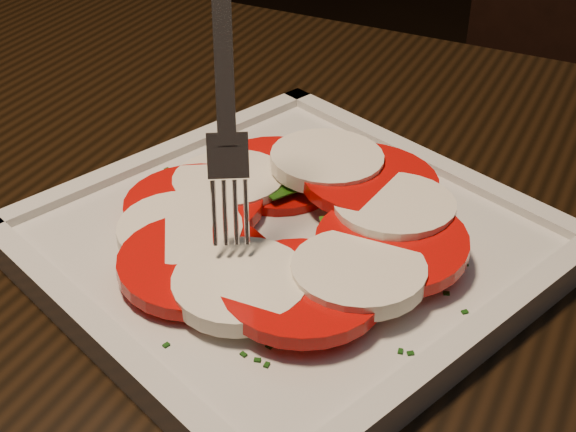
{
  "coord_description": "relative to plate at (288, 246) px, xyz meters",
  "views": [
    {
      "loc": [
        0.02,
        -0.5,
        1.06
      ],
      "look_at": [
        -0.18,
        -0.16,
        0.78
      ],
      "focal_mm": 50.0,
      "sensor_mm": 36.0,
      "label": 1
    }
  ],
  "objects": [
    {
      "name": "plate",
      "position": [
        0.0,
        0.0,
        0.0
      ],
      "size": [
        0.35,
        0.35,
        0.01
      ],
      "primitive_type": "cube",
      "rotation": [
        0.0,
        0.0,
        -0.29
      ],
      "color": "silver",
      "rests_on": "table"
    },
    {
      "name": "fork",
      "position": [
        -0.03,
        -0.01,
        0.13
      ],
      "size": [
        0.07,
        0.08,
        0.19
      ],
      "primitive_type": null,
      "rotation": [
        0.0,
        0.0,
        0.6
      ],
      "color": "white",
      "rests_on": "caprese_salad"
    },
    {
      "name": "caprese_salad",
      "position": [
        -0.0,
        0.0,
        0.02
      ],
      "size": [
        0.23,
        0.23,
        0.03
      ],
      "color": "red",
      "rests_on": "plate"
    }
  ]
}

